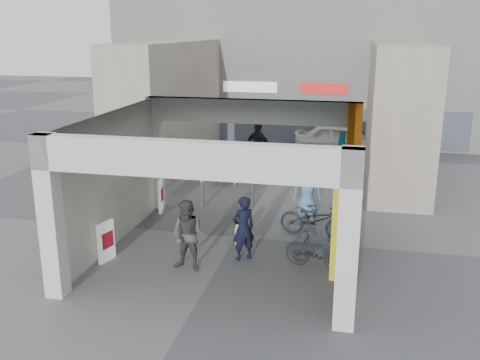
% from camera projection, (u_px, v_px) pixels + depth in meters
% --- Properties ---
extents(ground, '(90.00, 90.00, 0.00)m').
position_uv_depth(ground, '(236.00, 237.00, 14.59)').
color(ground, slate).
rests_on(ground, ground).
extents(arcade_canopy, '(6.40, 6.45, 6.40)m').
position_uv_depth(arcade_canopy, '(250.00, 164.00, 13.08)').
color(arcade_canopy, beige).
rests_on(arcade_canopy, ground).
extents(far_building, '(18.00, 4.08, 8.00)m').
position_uv_depth(far_building, '(297.00, 60.00, 26.66)').
color(far_building, silver).
rests_on(far_building, ground).
extents(plaza_bldg_left, '(2.00, 9.00, 5.00)m').
position_uv_depth(plaza_bldg_left, '(169.00, 104.00, 21.88)').
color(plaza_bldg_left, '#AA9E8D').
rests_on(plaza_bldg_left, ground).
extents(plaza_bldg_right, '(2.00, 9.00, 5.00)m').
position_uv_depth(plaza_bldg_right, '(397.00, 111.00, 20.04)').
color(plaza_bldg_right, '#AA9E8D').
rests_on(plaza_bldg_right, ground).
extents(bollard_left, '(0.09, 0.09, 0.87)m').
position_uv_depth(bollard_left, '(202.00, 194.00, 16.94)').
color(bollard_left, gray).
rests_on(bollard_left, ground).
extents(bollard_center, '(0.09, 0.09, 0.86)m').
position_uv_depth(bollard_center, '(252.00, 194.00, 16.90)').
color(bollard_center, gray).
rests_on(bollard_center, ground).
extents(bollard_right, '(0.09, 0.09, 0.97)m').
position_uv_depth(bollard_right, '(300.00, 197.00, 16.44)').
color(bollard_right, gray).
rests_on(bollard_right, ground).
extents(advert_board_near, '(0.22, 0.55, 1.00)m').
position_uv_depth(advert_board_near, '(106.00, 241.00, 12.97)').
color(advert_board_near, white).
rests_on(advert_board_near, ground).
extents(advert_board_far, '(0.21, 0.55, 1.00)m').
position_uv_depth(advert_board_far, '(161.00, 196.00, 16.52)').
color(advert_board_far, white).
rests_on(advert_board_far, ground).
extents(cafe_set, '(1.43, 1.16, 0.87)m').
position_uv_depth(cafe_set, '(233.00, 174.00, 19.75)').
color(cafe_set, '#9F9FA4').
rests_on(cafe_set, ground).
extents(produce_stand, '(1.24, 0.67, 0.82)m').
position_uv_depth(produce_stand, '(224.00, 168.00, 20.57)').
color(produce_stand, black).
rests_on(produce_stand, ground).
extents(crate_stack, '(0.48, 0.39, 0.56)m').
position_uv_depth(crate_stack, '(291.00, 159.00, 22.06)').
color(crate_stack, '#18571D').
rests_on(crate_stack, ground).
extents(border_collie, '(0.26, 0.51, 0.71)m').
position_uv_depth(border_collie, '(239.00, 233.00, 14.15)').
color(border_collie, black).
rests_on(border_collie, ground).
extents(man_with_dog, '(0.70, 0.67, 1.62)m').
position_uv_depth(man_with_dog, '(243.00, 228.00, 12.99)').
color(man_with_dog, black).
rests_on(man_with_dog, ground).
extents(man_back_turned, '(0.92, 0.76, 1.70)m').
position_uv_depth(man_back_turned, '(188.00, 236.00, 12.40)').
color(man_back_turned, '#414143').
rests_on(man_back_turned, ground).
extents(man_elderly, '(0.88, 0.61, 1.71)m').
position_uv_depth(man_elderly, '(307.00, 190.00, 15.93)').
color(man_elderly, '#6294C0').
rests_on(man_elderly, ground).
extents(man_crates, '(1.24, 0.89, 1.95)m').
position_uv_depth(man_crates, '(258.00, 147.00, 21.14)').
color(man_crates, black).
rests_on(man_crates, ground).
extents(bicycle_front, '(2.06, 1.12, 1.03)m').
position_uv_depth(bicycle_front, '(314.00, 220.00, 14.42)').
color(bicycle_front, black).
rests_on(bicycle_front, ground).
extents(bicycle_rear, '(1.63, 0.83, 0.94)m').
position_uv_depth(bicycle_rear, '(317.00, 250.00, 12.56)').
color(bicycle_rear, black).
rests_on(bicycle_rear, ground).
extents(white_van, '(4.30, 2.05, 1.42)m').
position_uv_depth(white_van, '(341.00, 139.00, 23.89)').
color(white_van, silver).
rests_on(white_van, ground).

